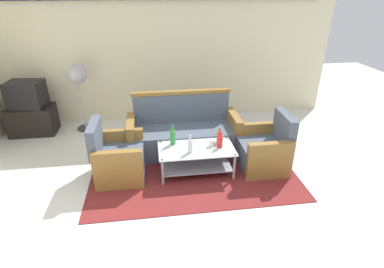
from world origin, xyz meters
TOP-DOWN VIEW (x-y plane):
  - ground_plane at (0.00, 0.00)m, footprint 14.00×14.00m
  - wall_back at (0.00, 3.05)m, footprint 6.52×0.19m
  - rug at (0.14, 0.88)m, footprint 3.00×2.01m
  - couch at (0.08, 1.49)m, footprint 1.80×0.74m
  - armchair_left at (-0.95, 0.86)m, footprint 0.71×0.77m
  - armchair_right at (1.23, 0.81)m, footprint 0.71×0.77m
  - coffee_table at (0.19, 0.80)m, footprint 1.10×0.60m
  - bottle_red at (0.53, 0.78)m, footprint 0.07×0.07m
  - bottle_clear at (0.08, 0.69)m, footprint 0.07×0.07m
  - bottle_brown at (0.55, 0.93)m, footprint 0.08×0.08m
  - bottle_green at (-0.14, 0.97)m, footprint 0.08×0.08m
  - cup at (0.42, 0.83)m, footprint 0.08×0.08m
  - tv_stand at (-2.64, 2.55)m, footprint 0.80×0.50m
  - television at (-2.64, 2.55)m, footprint 0.65×0.51m
  - pedestal_fan at (-1.72, 2.60)m, footprint 0.36×0.36m

SIDE VIEW (x-z plane):
  - ground_plane at x=0.00m, z-range 0.00..0.00m
  - rug at x=0.14m, z-range 0.00..0.01m
  - tv_stand at x=-2.64m, z-range 0.00..0.52m
  - coffee_table at x=0.19m, z-range 0.07..0.47m
  - armchair_left at x=-0.95m, z-range -0.14..0.71m
  - armchair_right at x=1.23m, z-range -0.14..0.71m
  - couch at x=0.08m, z-range -0.16..0.80m
  - cup at x=0.42m, z-range 0.41..0.51m
  - bottle_brown at x=0.55m, z-range 0.38..0.61m
  - bottle_red at x=0.53m, z-range 0.38..0.63m
  - bottle_clear at x=0.08m, z-range 0.38..0.65m
  - bottle_green at x=-0.14m, z-range 0.37..0.68m
  - television at x=-2.64m, z-range 0.52..1.00m
  - pedestal_fan at x=-1.72m, z-range 0.38..1.65m
  - wall_back at x=0.00m, z-range 0.08..2.88m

